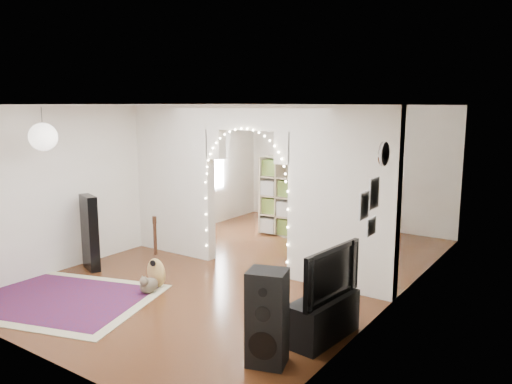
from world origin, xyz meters
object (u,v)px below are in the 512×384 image
Objects in this scene: acoustic_guitar at (156,261)px; bookcase at (297,198)px; floor_speaker at (267,318)px; dining_chair_right at (311,217)px; media_console at (323,318)px; dining_chair_left at (310,239)px; dining_table at (334,211)px.

bookcase is at bearing 80.09° from acoustic_guitar.
acoustic_guitar is 0.90× the size of floor_speaker.
dining_chair_right is at bearing 115.99° from bookcase.
floor_speaker is 1.74× the size of dining_chair_right.
dining_chair_right is (-2.64, 4.61, 0.02)m from media_console.
bookcase reaches higher than media_console.
bookcase reaches higher than floor_speaker.
media_console is 4.57m from bookcase.
dining_chair_right is at bearing 125.80° from media_console.
bookcase is at bearing 129.80° from media_console.
acoustic_guitar is 3.14m from dining_chair_left.
floor_speaker is 5.18m from bookcase.
acoustic_guitar is 0.72× the size of dining_table.
acoustic_guitar reaches higher than media_console.
bookcase is at bearing 170.18° from dining_table.
floor_speaker reaches higher than dining_chair_right.
acoustic_guitar is 1.56× the size of dining_chair_right.
acoustic_guitar reaches higher than dining_chair_left.
floor_speaker reaches higher than media_console.
bookcase reaches higher than dining_table.
bookcase is at bearing -76.50° from dining_chair_right.
acoustic_guitar is at bearing -85.60° from dining_chair_left.
dining_chair_left is (0.99, 2.98, -0.17)m from acoustic_guitar.
dining_chair_left is at bearing -112.97° from dining_table.
floor_speaker is (2.61, -0.96, 0.11)m from acoustic_guitar.
dining_table is 2.51× the size of dining_chair_left.
floor_speaker is at bearing -45.60° from bookcase.
dining_chair_right is (-0.12, 0.84, -0.56)m from bookcase.
dining_table is (0.88, -0.07, -0.15)m from bookcase.
floor_speaker reaches higher than dining_chair_left.
floor_speaker is 1.03× the size of media_console.
dining_table is 0.79m from dining_chair_left.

